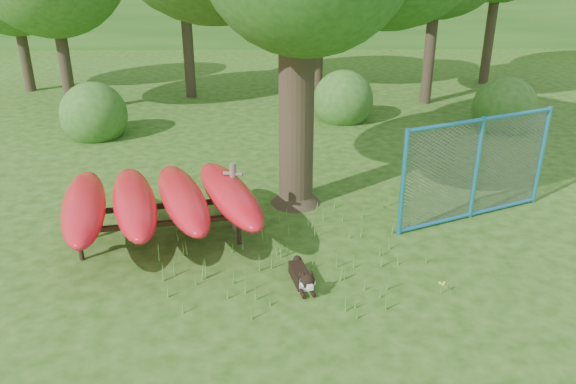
{
  "coord_description": "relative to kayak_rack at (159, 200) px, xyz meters",
  "views": [
    {
      "loc": [
        0.04,
        -7.49,
        4.78
      ],
      "look_at": [
        0.2,
        1.2,
        1.0
      ],
      "focal_mm": 35.0,
      "sensor_mm": 36.0,
      "label": 1
    }
  ],
  "objects": [
    {
      "name": "wildflower_clump",
      "position": [
        4.5,
        -1.73,
        -0.64
      ],
      "size": [
        0.1,
        0.1,
        0.21
      ],
      "rotation": [
        0.0,
        0.0,
        -0.21
      ],
      "color": "#4C8C2D",
      "rests_on": "ground"
    },
    {
      "name": "kayak_rack",
      "position": [
        0.0,
        0.0,
        0.0
      ],
      "size": [
        4.02,
        3.59,
        1.06
      ],
      "rotation": [
        0.0,
        0.0,
        0.19
      ],
      "color": "black",
      "rests_on": "ground"
    },
    {
      "name": "fence_section",
      "position": [
        5.77,
        0.89,
        0.19
      ],
      "size": [
        3.16,
        1.48,
        3.33
      ],
      "rotation": [
        0.0,
        0.0,
        0.42
      ],
      "color": "teal",
      "rests_on": "ground"
    },
    {
      "name": "shrub_mid",
      "position": [
        4.03,
        7.67,
        -0.81
      ],
      "size": [
        1.8,
        1.8,
        1.8
      ],
      "primitive_type": "sphere",
      "color": "#2C601F",
      "rests_on": "ground"
    },
    {
      "name": "wooden_post",
      "position": [
        1.26,
        0.48,
        -0.13
      ],
      "size": [
        0.36,
        0.14,
        1.29
      ],
      "rotation": [
        0.0,
        0.0,
        -0.22
      ],
      "color": "#605848",
      "rests_on": "ground"
    },
    {
      "name": "ground",
      "position": [
        2.03,
        -1.33,
        -0.81
      ],
      "size": [
        80.0,
        80.0,
        0.0
      ],
      "primitive_type": "plane",
      "color": "#21480E",
      "rests_on": "ground"
    },
    {
      "name": "shrub_right",
      "position": [
        8.53,
        6.67,
        -0.81
      ],
      "size": [
        1.8,
        1.8,
        1.8
      ],
      "primitive_type": "sphere",
      "color": "#2C601F",
      "rests_on": "ground"
    },
    {
      "name": "shrub_left",
      "position": [
        -2.97,
        6.17,
        -0.81
      ],
      "size": [
        1.8,
        1.8,
        1.8
      ],
      "primitive_type": "sphere",
      "color": "#2C601F",
      "rests_on": "ground"
    },
    {
      "name": "husky_dog",
      "position": [
        2.43,
        -1.47,
        -0.66
      ],
      "size": [
        0.4,
        0.97,
        0.43
      ],
      "rotation": [
        0.0,
        0.0,
        0.23
      ],
      "color": "black",
      "rests_on": "ground"
    }
  ]
}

